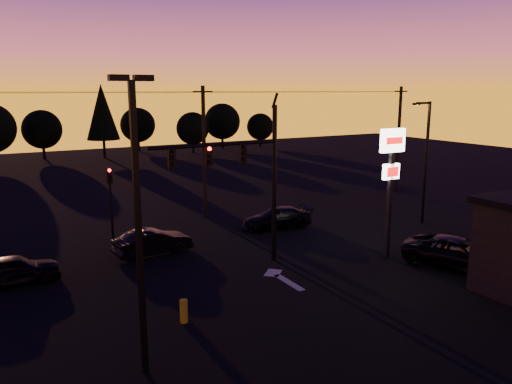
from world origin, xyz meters
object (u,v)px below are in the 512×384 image
secondary_signal (110,193)px  parking_lot_light (138,209)px  suv_parked (458,253)px  streetlight (425,157)px  pylon_sign (391,165)px  car_mid (153,242)px  traffic_signal_mast (246,169)px  car_right (277,218)px  bollard (184,311)px  car_left (14,270)px

secondary_signal → parking_lot_light: bearing=-99.8°
secondary_signal → suv_parked: (14.00, -12.87, -2.13)m
parking_lot_light → streetlight: bearing=21.7°
pylon_sign → car_mid: (-10.68, 6.49, -4.22)m
pylon_sign → suv_parked: bearing=-55.3°
car_mid → suv_parked: bearing=-132.2°
parking_lot_light → streetlight: (21.41, 8.50, -0.85)m
traffic_signal_mast → pylon_sign: bearing=-19.4°
streetlight → car_right: streetlight is taller
parking_lot_light → traffic_signal_mast: bearing=43.4°
bollard → parking_lot_light: bearing=-131.7°
secondary_signal → streetlight: 19.89m
car_left → car_mid: 6.94m
car_right → car_mid: bearing=-73.3°
pylon_sign → streetlight: (6.91, 4.00, -0.49)m
suv_parked → secondary_signal: bearing=113.2°
parking_lot_light → streetlight: 23.05m
bollard → car_right: (10.11, 9.61, 0.20)m
car_mid → car_right: car_mid is taller
parking_lot_light → car_mid: (3.82, 10.99, -4.58)m
car_left → suv_parked: size_ratio=0.77×
parking_lot_light → car_left: parking_lot_light is taller
streetlight → bollard: (-19.10, -5.91, -3.96)m
traffic_signal_mast → secondary_signal: traffic_signal_mast is taller
pylon_sign → streetlight: 8.00m
suv_parked → car_left: bearing=132.8°
parking_lot_light → bollard: (2.31, 2.59, -4.81)m
parking_lot_light → suv_parked: size_ratio=1.73×
car_right → car_left: bearing=-73.1°
traffic_signal_mast → car_left: size_ratio=2.11×
streetlight → car_mid: streetlight is taller
traffic_signal_mast → streetlight: (14.01, 1.51, -0.52)m
secondary_signal → car_right: bearing=-13.0°
parking_lot_light → streetlight: size_ratio=1.14×
streetlight → suv_parked: streetlight is taller
traffic_signal_mast → secondary_signal: size_ratio=1.97×
pylon_sign → parking_lot_light: bearing=-162.8°
secondary_signal → bollard: size_ratio=4.77×
parking_lot_light → car_right: bearing=44.5°
suv_parked → car_mid: bearing=119.4°
parking_lot_light → car_left: 11.37m
bollard → car_left: 9.10m
pylon_sign → streetlight: size_ratio=0.85×
traffic_signal_mast → bollard: size_ratio=9.41×
car_mid → suv_parked: (12.68, -9.38, 0.04)m
traffic_signal_mast → car_left: bearing=164.2°
traffic_signal_mast → pylon_sign: 7.52m
parking_lot_light → car_right: 18.01m
parking_lot_light → car_mid: size_ratio=2.18×
bollard → car_mid: 8.53m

